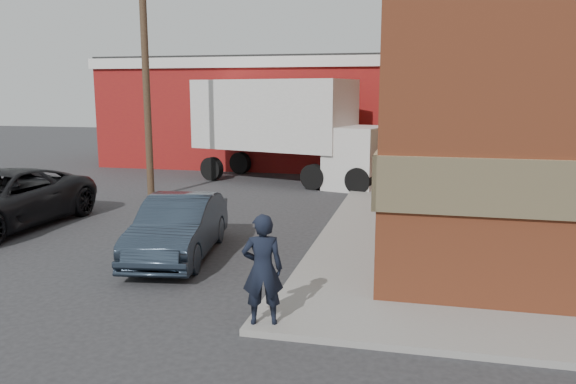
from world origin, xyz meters
The scene contains 7 objects.
ground centered at (0.00, 0.00, 0.00)m, with size 90.00×90.00×0.00m, color #28282B.
sidewalk_west centered at (0.60, 9.00, 0.06)m, with size 1.80×18.00×0.12m, color gray.
warehouse centered at (-6.00, 20.00, 2.81)m, with size 16.30×8.30×5.60m.
utility_pole centered at (-7.50, 9.00, 4.75)m, with size 2.00×0.26×9.00m.
man centered at (-0.20, -1.46, 1.05)m, with size 0.68×0.44×1.86m, color black.
sedan centered at (-3.29, 2.11, 0.73)m, with size 1.54×4.42×1.46m, color #273342.
box_truck centered at (-3.18, 13.50, 2.53)m, with size 9.26×4.90×4.39m.
Camera 1 is at (2.22, -9.92, 3.92)m, focal length 35.00 mm.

